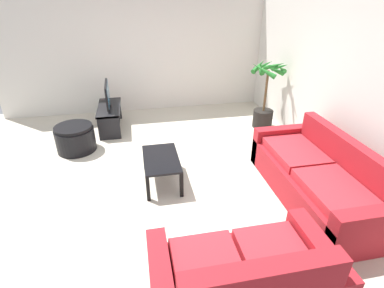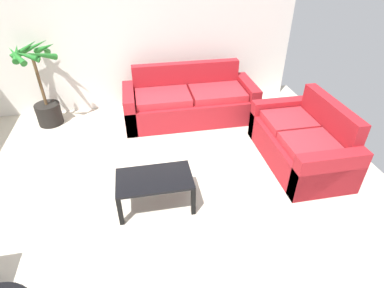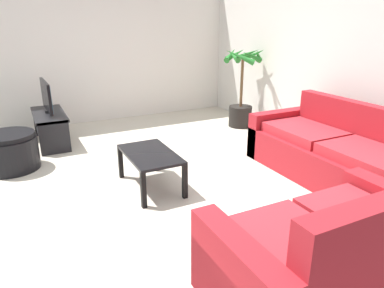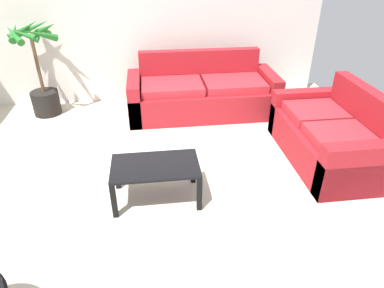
% 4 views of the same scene
% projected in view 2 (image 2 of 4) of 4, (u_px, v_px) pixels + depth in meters
% --- Properties ---
extents(ground_plane, '(6.60, 6.60, 0.00)m').
position_uv_depth(ground_plane, '(145.00, 221.00, 3.54)').
color(ground_plane, beige).
extents(wall_back, '(6.00, 0.06, 2.70)m').
position_uv_depth(wall_back, '(126.00, 33.00, 5.21)').
color(wall_back, silver).
rests_on(wall_back, ground).
extents(couch_main, '(2.24, 0.90, 0.90)m').
position_uv_depth(couch_main, '(190.00, 102.00, 5.37)').
color(couch_main, maroon).
rests_on(couch_main, ground).
extents(couch_loveseat, '(0.90, 1.62, 0.90)m').
position_uv_depth(couch_loveseat, '(302.00, 143.00, 4.33)').
color(couch_loveseat, maroon).
rests_on(couch_loveseat, ground).
extents(coffee_table, '(0.88, 0.51, 0.42)m').
position_uv_depth(coffee_table, '(155.00, 182.00, 3.56)').
color(coffee_table, black).
rests_on(coffee_table, ground).
extents(potted_palm, '(0.74, 0.79, 1.39)m').
position_uv_depth(potted_palm, '(43.00, 92.00, 5.06)').
color(potted_palm, black).
rests_on(potted_palm, ground).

